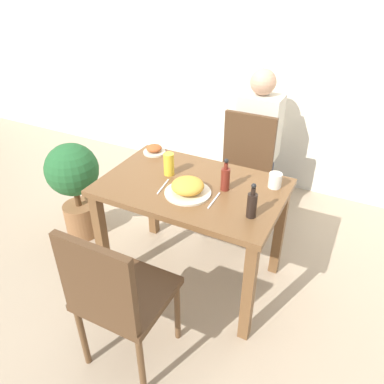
{
  "coord_description": "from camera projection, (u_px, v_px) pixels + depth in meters",
  "views": [
    {
      "loc": [
        0.86,
        -1.69,
        1.87
      ],
      "look_at": [
        0.0,
        0.0,
        0.68
      ],
      "focal_mm": 35.0,
      "sensor_mm": 36.0,
      "label": 1
    }
  ],
  "objects": [
    {
      "name": "ground_plane",
      "position": [
        192.0,
        274.0,
        2.6
      ],
      "size": [
        16.0,
        16.0,
        0.0
      ],
      "primitive_type": "plane",
      "color": "tan"
    },
    {
      "name": "wall_back",
      "position": [
        275.0,
        40.0,
        3.05
      ],
      "size": [
        8.0,
        0.05,
        2.6
      ],
      "color": "silver",
      "rests_on": "ground_plane"
    },
    {
      "name": "dining_table",
      "position": [
        192.0,
        201.0,
        2.28
      ],
      "size": [
        1.08,
        0.7,
        0.73
      ],
      "color": "brown",
      "rests_on": "ground_plane"
    },
    {
      "name": "chair_near",
      "position": [
        117.0,
        294.0,
        1.78
      ],
      "size": [
        0.42,
        0.42,
        0.9
      ],
      "rotation": [
        0.0,
        0.0,
        3.14
      ],
      "color": "#4C331E",
      "rests_on": "ground_plane"
    },
    {
      "name": "chair_far",
      "position": [
        242.0,
        168.0,
        2.84
      ],
      "size": [
        0.42,
        0.42,
        0.9
      ],
      "color": "#4C331E",
      "rests_on": "ground_plane"
    },
    {
      "name": "food_plate",
      "position": [
        188.0,
        187.0,
        2.11
      ],
      "size": [
        0.27,
        0.27,
        0.09
      ],
      "color": "beige",
      "rests_on": "dining_table"
    },
    {
      "name": "side_plate",
      "position": [
        154.0,
        150.0,
        2.56
      ],
      "size": [
        0.15,
        0.15,
        0.06
      ],
      "color": "beige",
      "rests_on": "dining_table"
    },
    {
      "name": "drink_cup",
      "position": [
        275.0,
        180.0,
        2.17
      ],
      "size": [
        0.08,
        0.08,
        0.09
      ],
      "color": "silver",
      "rests_on": "dining_table"
    },
    {
      "name": "juice_glass",
      "position": [
        169.0,
        164.0,
        2.29
      ],
      "size": [
        0.07,
        0.07,
        0.14
      ],
      "color": "gold",
      "rests_on": "dining_table"
    },
    {
      "name": "sauce_bottle",
      "position": [
        225.0,
        178.0,
        2.13
      ],
      "size": [
        0.05,
        0.05,
        0.2
      ],
      "color": "maroon",
      "rests_on": "dining_table"
    },
    {
      "name": "condiment_bottle",
      "position": [
        252.0,
        204.0,
        1.9
      ],
      "size": [
        0.05,
        0.05,
        0.2
      ],
      "color": "black",
      "rests_on": "dining_table"
    },
    {
      "name": "fork_utensil",
      "position": [
        163.0,
        186.0,
        2.19
      ],
      "size": [
        0.03,
        0.17,
        0.0
      ],
      "rotation": [
        0.0,
        0.0,
        1.71
      ],
      "color": "silver",
      "rests_on": "dining_table"
    },
    {
      "name": "spoon_utensil",
      "position": [
        214.0,
        200.0,
        2.07
      ],
      "size": [
        0.01,
        0.17,
        0.0
      ],
      "rotation": [
        0.0,
        0.0,
        1.6
      ],
      "color": "silver",
      "rests_on": "dining_table"
    },
    {
      "name": "potted_plant_left",
      "position": [
        74.0,
        182.0,
        2.74
      ],
      "size": [
        0.39,
        0.39,
        0.77
      ],
      "color": "brown",
      "rests_on": "ground_plane"
    },
    {
      "name": "person_figure",
      "position": [
        257.0,
        141.0,
        3.09
      ],
      "size": [
        0.34,
        0.22,
        1.17
      ],
      "color": "#2D3347",
      "rests_on": "ground_plane"
    }
  ]
}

